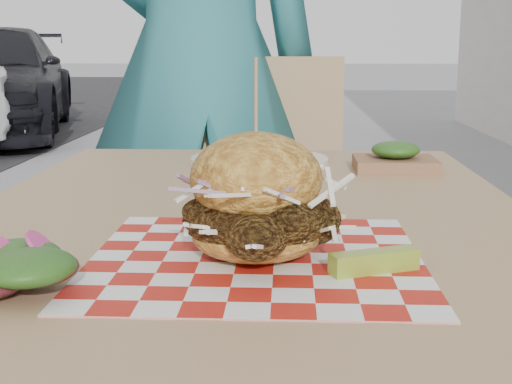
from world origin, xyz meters
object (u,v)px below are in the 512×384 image
(patio_table, at_px, (248,263))
(sandwich, at_px, (256,204))
(patio_chair, at_px, (266,203))
(diner, at_px, (199,58))

(patio_table, relative_size, sandwich, 5.57)
(patio_chair, xyz_separation_m, sandwich, (0.03, -1.18, 0.26))
(patio_table, distance_m, sandwich, 0.27)
(diner, distance_m, patio_chair, 0.44)
(patio_table, xyz_separation_m, patio_chair, (-0.00, 0.95, -0.12))
(diner, height_order, patio_table, diner)
(patio_chair, bearing_deg, diner, 158.01)
(diner, bearing_deg, patio_chair, 149.60)
(patio_table, bearing_deg, patio_chair, 90.24)
(diner, distance_m, patio_table, 1.07)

